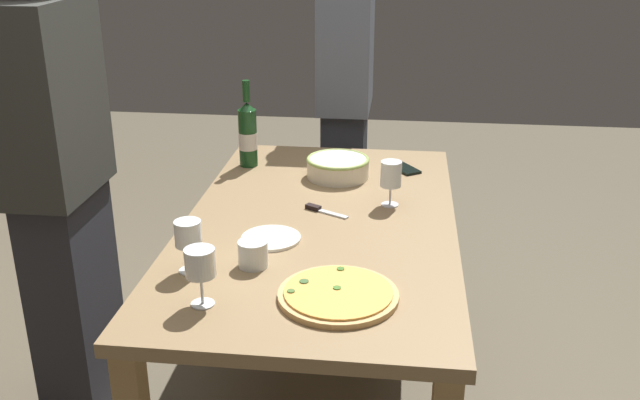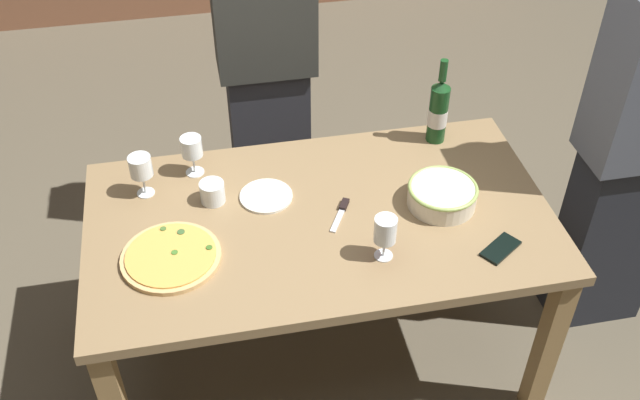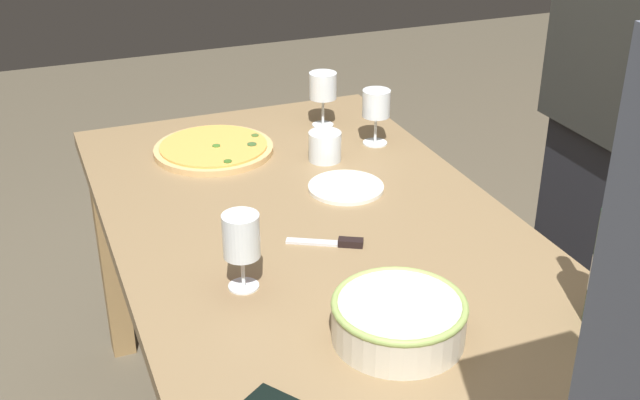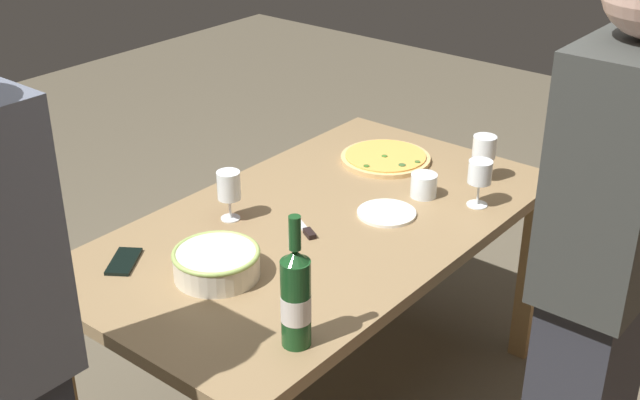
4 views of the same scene
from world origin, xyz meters
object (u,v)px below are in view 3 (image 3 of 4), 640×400
Objects in this scene: wine_bottle at (614,262)px; wine_glass_near_pizza at (241,240)px; dining_table at (320,265)px; serving_bowl at (399,318)px; side_plate at (346,187)px; person_guest_left at (623,120)px; cup_amber at (325,146)px; pizza_knife at (335,242)px; pizza at (214,149)px; wine_glass_by_bottle at (323,87)px; wine_glass_far_left at (376,105)px.

wine_glass_near_pizza is at bearing -121.92° from wine_bottle.
dining_table is 0.45m from serving_bowl.
person_guest_left is (0.11, 0.74, 0.11)m from side_plate.
cup_amber reaches higher than pizza_knife.
wine_glass_by_bottle is (-0.08, 0.35, 0.11)m from pizza.
serving_bowl is 1.05m from wine_glass_by_bottle.
serving_bowl is (0.43, -0.02, 0.14)m from dining_table.
serving_bowl is 2.79× the size of cup_amber.
cup_amber is at bearing -72.94° from wine_glass_far_left.
wine_bottle is 2.21× the size of pizza_knife.
dining_table is 0.94× the size of person_guest_left.
wine_glass_near_pizza is at bearing -9.97° from pizza.
wine_glass_near_pizza reaches higher than side_plate.
pizza is 1.33× the size of serving_bowl.
pizza is 2.05× the size of pizza_knife.
serving_bowl is 0.14× the size of person_guest_left.
cup_amber is 0.78m from person_guest_left.
cup_amber is at bearing -20.50° from wine_glass_by_bottle.
wine_glass_far_left is 0.65m from person_guest_left.
side_plate is (0.19, -0.02, -0.03)m from cup_amber.
side_plate is at bearing 132.45° from wine_glass_near_pizza.
dining_table is 9.91× the size of wine_glass_near_pizza.
serving_bowl is at bearing -3.95° from pizza_knife.
serving_bowl is 1.30× the size of side_plate.
wine_bottle is at bearing 1.76° from wine_glass_far_left.
pizza_knife is at bearing 4.14° from dining_table.
person_guest_left reaches higher than wine_bottle.
pizza_knife is 0.88m from person_guest_left.
person_guest_left reaches higher than wine_glass_near_pizza.
cup_amber reaches higher than dining_table.
wine_glass_far_left reaches higher than serving_bowl.
wine_glass_by_bottle is 0.20m from wine_glass_far_left.
wine_glass_far_left is 0.83× the size of side_plate.
side_plate is (0.34, 0.24, -0.01)m from pizza.
wine_glass_near_pizza is at bearing -36.40° from cup_amber.
person_guest_left is (-0.49, 0.89, 0.07)m from serving_bowl.
wine_glass_by_bottle is 0.09× the size of person_guest_left.
pizza is at bearing -121.00° from cup_amber.
pizza is 0.60m from pizza_knife.
serving_bowl is at bearing -2.50° from dining_table.
cup_amber is 0.19m from side_plate.
pizza_knife is (-0.45, -0.35, -0.13)m from wine_bottle.
pizza is 3.71× the size of cup_amber.
pizza is at bearing -28.62° from person_guest_left.
cup_amber reaches higher than side_plate.
pizza_knife is at bearing 11.06° from pizza.
wine_glass_near_pizza is (0.68, -0.12, 0.10)m from pizza.
side_plate is 0.75m from person_guest_left.
person_guest_left is (0.45, 0.98, 0.11)m from pizza.
cup_amber is 0.47× the size of side_plate.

